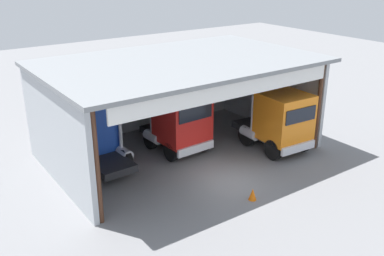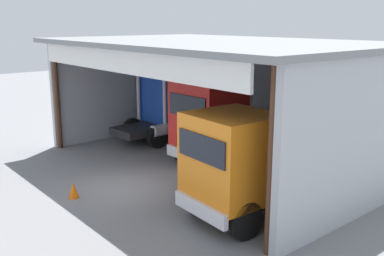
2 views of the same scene
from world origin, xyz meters
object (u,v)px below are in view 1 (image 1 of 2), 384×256
Objects in this scene: truck_blue_center_right_bay at (93,134)px; traffic_cone at (253,194)px; truck_red_center_left_bay at (180,120)px; oil_drum at (185,118)px; tool_cart at (184,124)px; truck_orange_right_bay at (280,121)px.

truck_blue_center_right_bay is 7.83× the size of traffic_cone.
truck_red_center_left_bay is 4.61× the size of oil_drum.
truck_red_center_left_bay reaches higher than traffic_cone.
truck_red_center_left_bay is 4.41m from oil_drum.
tool_cart is 1.79× the size of traffic_cone.
truck_blue_center_right_bay is 1.00× the size of truck_red_center_left_bay.
traffic_cone is (-0.24, -6.19, -1.63)m from truck_red_center_left_bay.
truck_orange_right_bay is at bearing -26.42° from truck_blue_center_right_bay.
traffic_cone is (-2.80, -9.48, -0.19)m from oil_drum.
oil_drum is 1.69× the size of traffic_cone.
tool_cart is 8.91m from traffic_cone.
oil_drum is 0.95× the size of tool_cart.
truck_orange_right_bay reaches higher than oil_drum.
truck_red_center_left_bay is 7.81× the size of traffic_cone.
truck_red_center_left_bay is 5.48m from truck_orange_right_bay.
truck_blue_center_right_bay reaches higher than traffic_cone.
truck_orange_right_bay is 4.88× the size of tool_cart.
oil_drum is at bearing -68.70° from truck_orange_right_bay.
truck_orange_right_bay reaches higher than traffic_cone.
truck_blue_center_right_bay is at bearing -14.82° from truck_red_center_left_bay.
oil_drum is (7.12, 2.28, -1.30)m from truck_blue_center_right_bay.
traffic_cone is at bearing -106.44° from oil_drum.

